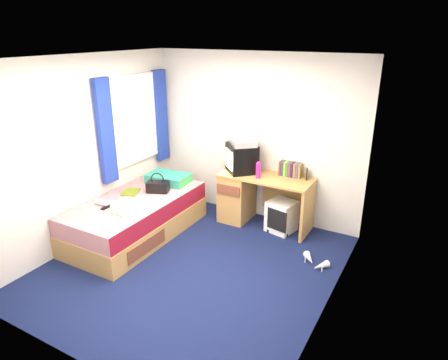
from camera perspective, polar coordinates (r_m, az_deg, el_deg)
The scene contains 20 objects.
ground at distance 4.92m, azimuth -4.53°, elevation -12.16°, with size 3.40×3.40×0.00m, color #0C1438.
room_shell at distance 4.31m, azimuth -5.07°, elevation 4.27°, with size 3.40×3.40×3.40m.
bed at distance 5.59m, azimuth -12.38°, elevation -5.18°, with size 1.01×2.00×0.54m.
pillow at distance 5.95m, azimuth -7.97°, elevation 0.24°, with size 0.60×0.38×0.13m, color #1869A1.
desk at distance 5.82m, azimuth 3.47°, elevation -2.16°, with size 1.30×0.55×0.75m.
storage_cube at distance 5.66m, azimuth 8.24°, elevation -5.13°, with size 0.35×0.35×0.44m, color white.
crt_tv at distance 5.68m, azimuth 2.53°, elevation 3.15°, with size 0.55×0.55×0.41m.
vcr at distance 5.61m, azimuth 2.62°, elevation 5.55°, with size 0.45×0.32×0.09m, color silver.
book_row at distance 5.60m, azimuth 9.50°, elevation 1.52°, with size 0.31×0.13×0.20m.
picture_frame at distance 5.54m, azimuth 11.75°, elevation 0.80°, with size 0.02×0.12×0.14m, color black.
pink_water_bottle at distance 5.47m, azimuth 4.92°, elevation 1.32°, with size 0.07×0.07×0.21m, color #EA218D.
aerosol_can at distance 5.61m, azimuth 4.63°, elevation 1.61°, with size 0.05×0.05×0.17m, color white.
handbag at distance 5.62m, azimuth -9.44°, elevation -0.89°, with size 0.34×0.27×0.28m.
towel at distance 5.11m, azimuth -13.70°, elevation -3.81°, with size 0.33×0.28×0.11m, color white.
magazine at distance 5.70m, azimuth -13.17°, elevation -1.67°, with size 0.21×0.28×0.01m, color #ACCC16.
water_bottle at distance 5.38m, azimuth -17.07°, elevation -3.13°, with size 0.07×0.07×0.20m, color silver.
colour_swatch_fan at distance 5.15m, azimuth -15.75°, elevation -4.41°, with size 0.22×0.06×0.01m, color #F9A137.
remote_control at distance 5.30m, azimuth -16.45°, elevation -3.74°, with size 0.05×0.16×0.02m, color black.
window_assembly at distance 5.94m, azimuth -12.67°, elevation 8.09°, with size 0.11×1.42×1.40m.
white_heels at distance 5.02m, azimuth 12.85°, elevation -11.38°, with size 0.37×0.33×0.09m.
Camera 1 is at (2.35, -3.41, 2.67)m, focal length 32.00 mm.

